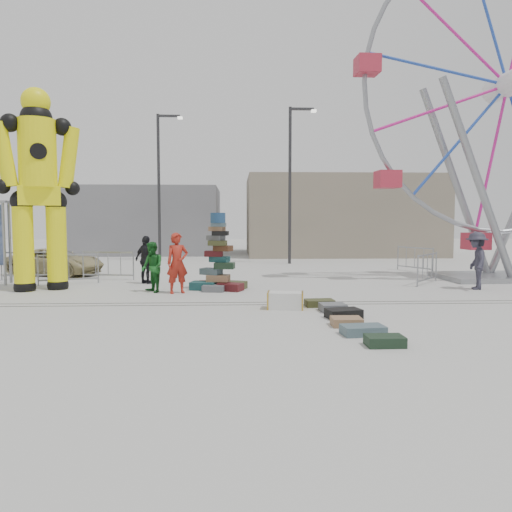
{
  "coord_description": "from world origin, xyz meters",
  "views": [
    {
      "loc": [
        0.23,
        -12.72,
        2.32
      ],
      "look_at": [
        0.82,
        2.12,
        1.21
      ],
      "focal_mm": 35.0,
      "sensor_mm": 36.0,
      "label": 1
    }
  ],
  "objects_px": {
    "suitcase_tower": "(218,268)",
    "barricade_wheel_back": "(415,259)",
    "pedestrian_black": "(146,260)",
    "pedestrian_grey": "(476,261)",
    "parked_suv": "(56,262)",
    "barricade_dummy_a": "(30,265)",
    "lamp_post_right": "(292,177)",
    "lamp_post_left": "(160,179)",
    "pedestrian_red": "(177,263)",
    "ferris_wheel": "(507,111)",
    "barricade_wheel_front": "(427,269)",
    "barricade_dummy_c": "(108,265)",
    "crash_test_dummy": "(38,181)",
    "steamer_trunk": "(285,300)",
    "pedestrian_green": "(152,267)",
    "barricade_dummy_b": "(69,269)"
  },
  "relations": [
    {
      "from": "barricade_dummy_c",
      "to": "pedestrian_red",
      "type": "relative_size",
      "value": 1.06
    },
    {
      "from": "pedestrian_green",
      "to": "pedestrian_black",
      "type": "relative_size",
      "value": 0.93
    },
    {
      "from": "barricade_dummy_a",
      "to": "barricade_wheel_back",
      "type": "xyz_separation_m",
      "value": [
        15.74,
        2.4,
        0.0
      ]
    },
    {
      "from": "lamp_post_left",
      "to": "suitcase_tower",
      "type": "height_order",
      "value": "lamp_post_left"
    },
    {
      "from": "lamp_post_right",
      "to": "parked_suv",
      "type": "relative_size",
      "value": 2.01
    },
    {
      "from": "crash_test_dummy",
      "to": "pedestrian_black",
      "type": "xyz_separation_m",
      "value": [
        3.13,
        1.52,
        -2.67
      ]
    },
    {
      "from": "pedestrian_grey",
      "to": "lamp_post_right",
      "type": "bearing_deg",
      "value": -137.49
    },
    {
      "from": "crash_test_dummy",
      "to": "pedestrian_green",
      "type": "height_order",
      "value": "crash_test_dummy"
    },
    {
      "from": "barricade_dummy_c",
      "to": "steamer_trunk",
      "type": "bearing_deg",
      "value": -37.72
    },
    {
      "from": "lamp_post_left",
      "to": "barricade_wheel_back",
      "type": "distance_m",
      "value": 14.04
    },
    {
      "from": "pedestrian_red",
      "to": "pedestrian_green",
      "type": "distance_m",
      "value": 0.87
    },
    {
      "from": "pedestrian_black",
      "to": "parked_suv",
      "type": "height_order",
      "value": "pedestrian_black"
    },
    {
      "from": "suitcase_tower",
      "to": "pedestrian_grey",
      "type": "xyz_separation_m",
      "value": [
        8.49,
        -0.32,
        0.25
      ]
    },
    {
      "from": "crash_test_dummy",
      "to": "pedestrian_black",
      "type": "height_order",
      "value": "crash_test_dummy"
    },
    {
      "from": "barricade_dummy_b",
      "to": "parked_suv",
      "type": "bearing_deg",
      "value": 96.34
    },
    {
      "from": "barricade_dummy_a",
      "to": "barricade_wheel_front",
      "type": "height_order",
      "value": "same"
    },
    {
      "from": "suitcase_tower",
      "to": "barricade_wheel_back",
      "type": "xyz_separation_m",
      "value": [
        8.47,
        5.28,
        -0.15
      ]
    },
    {
      "from": "suitcase_tower",
      "to": "parked_suv",
      "type": "relative_size",
      "value": 0.63
    },
    {
      "from": "crash_test_dummy",
      "to": "barricade_wheel_front",
      "type": "distance_m",
      "value": 13.54
    },
    {
      "from": "barricade_wheel_front",
      "to": "lamp_post_right",
      "type": "bearing_deg",
      "value": 64.9
    },
    {
      "from": "pedestrian_red",
      "to": "suitcase_tower",
      "type": "bearing_deg",
      "value": 9.89
    },
    {
      "from": "ferris_wheel",
      "to": "barricade_wheel_front",
      "type": "distance_m",
      "value": 6.85
    },
    {
      "from": "barricade_dummy_a",
      "to": "barricade_wheel_front",
      "type": "xyz_separation_m",
      "value": [
        14.68,
        -1.79,
        0.0
      ]
    },
    {
      "from": "suitcase_tower",
      "to": "barricade_dummy_a",
      "type": "height_order",
      "value": "suitcase_tower"
    },
    {
      "from": "ferris_wheel",
      "to": "pedestrian_grey",
      "type": "xyz_separation_m",
      "value": [
        -2.29,
        -2.68,
        -5.43
      ]
    },
    {
      "from": "lamp_post_right",
      "to": "barricade_dummy_a",
      "type": "height_order",
      "value": "lamp_post_right"
    },
    {
      "from": "pedestrian_black",
      "to": "barricade_dummy_a",
      "type": "bearing_deg",
      "value": 18.71
    },
    {
      "from": "barricade_dummy_a",
      "to": "barricade_dummy_c",
      "type": "relative_size",
      "value": 1.0
    },
    {
      "from": "ferris_wheel",
      "to": "steamer_trunk",
      "type": "relative_size",
      "value": 14.07
    },
    {
      "from": "pedestrian_black",
      "to": "lamp_post_right",
      "type": "bearing_deg",
      "value": -93.55
    },
    {
      "from": "suitcase_tower",
      "to": "pedestrian_red",
      "type": "relative_size",
      "value": 1.33
    },
    {
      "from": "pedestrian_red",
      "to": "parked_suv",
      "type": "distance_m",
      "value": 7.79
    },
    {
      "from": "steamer_trunk",
      "to": "pedestrian_black",
      "type": "bearing_deg",
      "value": 138.13
    },
    {
      "from": "barricade_wheel_back",
      "to": "pedestrian_black",
      "type": "distance_m",
      "value": 11.7
    },
    {
      "from": "pedestrian_black",
      "to": "pedestrian_grey",
      "type": "bearing_deg",
      "value": -155.31
    },
    {
      "from": "barricade_dummy_a",
      "to": "ferris_wheel",
      "type": "bearing_deg",
      "value": -12.92
    },
    {
      "from": "barricade_wheel_front",
      "to": "pedestrian_red",
      "type": "bearing_deg",
      "value": 141.79
    },
    {
      "from": "pedestrian_green",
      "to": "pedestrian_grey",
      "type": "height_order",
      "value": "pedestrian_grey"
    },
    {
      "from": "lamp_post_right",
      "to": "lamp_post_left",
      "type": "bearing_deg",
      "value": 164.05
    },
    {
      "from": "pedestrian_grey",
      "to": "parked_suv",
      "type": "distance_m",
      "value": 16.13
    },
    {
      "from": "crash_test_dummy",
      "to": "barricade_wheel_front",
      "type": "bearing_deg",
      "value": -19.67
    },
    {
      "from": "pedestrian_grey",
      "to": "parked_suv",
      "type": "height_order",
      "value": "pedestrian_grey"
    },
    {
      "from": "parked_suv",
      "to": "pedestrian_grey",
      "type": "bearing_deg",
      "value": -90.46
    },
    {
      "from": "lamp_post_right",
      "to": "barricade_wheel_front",
      "type": "xyz_separation_m",
      "value": [
        3.96,
        -8.28,
        -3.93
      ]
    },
    {
      "from": "lamp_post_right",
      "to": "pedestrian_grey",
      "type": "height_order",
      "value": "lamp_post_right"
    },
    {
      "from": "crash_test_dummy",
      "to": "pedestrian_black",
      "type": "distance_m",
      "value": 4.39
    },
    {
      "from": "barricade_dummy_a",
      "to": "barricade_dummy_c",
      "type": "bearing_deg",
      "value": -12.41
    },
    {
      "from": "crash_test_dummy",
      "to": "steamer_trunk",
      "type": "distance_m",
      "value": 9.09
    },
    {
      "from": "barricade_wheel_back",
      "to": "steamer_trunk",
      "type": "bearing_deg",
      "value": -64.11
    },
    {
      "from": "barricade_dummy_c",
      "to": "pedestrian_black",
      "type": "relative_size",
      "value": 1.16
    }
  ]
}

